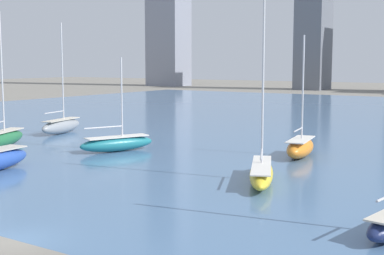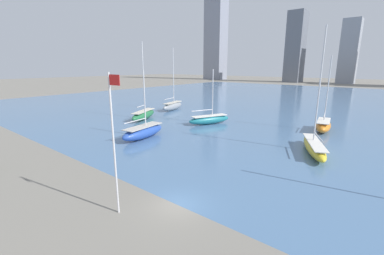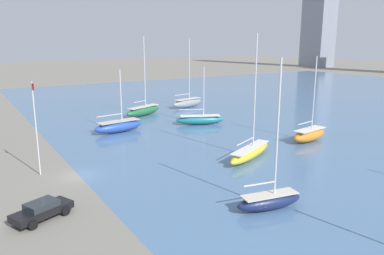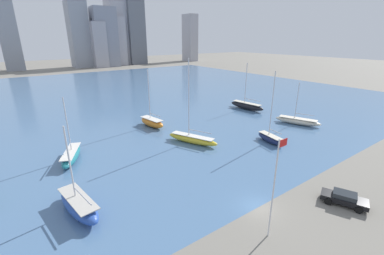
% 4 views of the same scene
% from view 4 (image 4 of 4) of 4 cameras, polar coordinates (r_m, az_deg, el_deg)
% --- Properties ---
extents(ground_plane, '(500.00, 500.00, 0.00)m').
position_cam_4_polar(ground_plane, '(32.34, 14.58, -16.76)').
color(ground_plane, gray).
extents(harbor_water, '(180.00, 140.00, 0.00)m').
position_cam_4_polar(harbor_water, '(90.41, -21.57, 6.02)').
color(harbor_water, '#4C7099').
rests_on(harbor_water, ground_plane).
extents(flag_pole, '(1.24, 0.14, 10.40)m').
position_cam_4_polar(flag_pole, '(25.64, 17.82, -12.28)').
color(flag_pole, silver).
rests_on(flag_pole, ground_plane).
extents(distant_city_skyline, '(230.15, 23.48, 74.76)m').
position_cam_4_polar(distant_city_skyline, '(186.87, -30.49, 18.63)').
color(distant_city_skyline, gray).
rests_on(distant_city_skyline, ground_plane).
extents(sailboat_orange, '(3.45, 7.63, 12.46)m').
position_cam_4_polar(sailboat_orange, '(57.53, -8.90, 1.19)').
color(sailboat_orange, orange).
rests_on(sailboat_orange, harbor_water).
extents(sailboat_cream, '(5.71, 10.04, 9.54)m').
position_cam_4_polar(sailboat_cream, '(63.27, 22.43, 1.36)').
color(sailboat_cream, beige).
rests_on(sailboat_cream, harbor_water).
extents(sailboat_navy, '(2.90, 6.60, 13.27)m').
position_cam_4_polar(sailboat_navy, '(50.61, 17.02, -2.19)').
color(sailboat_navy, '#19234C').
rests_on(sailboat_navy, harbor_water).
extents(sailboat_blue, '(3.73, 8.80, 10.19)m').
position_cam_4_polar(sailboat_blue, '(32.64, -23.85, -15.39)').
color(sailboat_blue, '#284CA8').
rests_on(sailboat_blue, harbor_water).
extents(sailboat_black, '(3.33, 10.72, 12.46)m').
position_cam_4_polar(sailboat_black, '(72.62, 12.06, 4.77)').
color(sailboat_black, black).
rests_on(sailboat_black, harbor_water).
extents(sailboat_teal, '(5.44, 8.74, 10.25)m').
position_cam_4_polar(sailboat_teal, '(45.66, -25.25, -5.61)').
color(sailboat_teal, '#1E757F').
rests_on(sailboat_teal, harbor_water).
extents(sailboat_yellow, '(5.96, 10.16, 15.48)m').
position_cam_4_polar(sailboat_yellow, '(48.00, 0.10, -2.47)').
color(sailboat_yellow, yellow).
rests_on(sailboat_yellow, harbor_water).
extents(parked_sedan_black, '(3.76, 5.34, 1.55)m').
position_cam_4_polar(parked_sedan_black, '(36.16, 30.72, -13.35)').
color(parked_sedan_black, black).
rests_on(parked_sedan_black, ground_plane).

